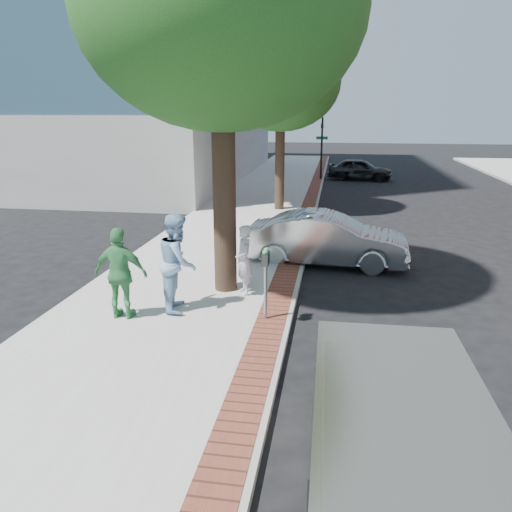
% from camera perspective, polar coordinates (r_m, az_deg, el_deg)
% --- Properties ---
extents(ground, '(120.00, 120.00, 0.00)m').
position_cam_1_polar(ground, '(10.10, -2.43, -8.36)').
color(ground, black).
rests_on(ground, ground).
extents(sidewalk, '(5.00, 60.00, 0.15)m').
position_cam_1_polar(sidewalk, '(17.80, -2.03, 2.89)').
color(sidewalk, '#9E9991').
rests_on(sidewalk, ground).
extents(brick_strip, '(0.60, 60.00, 0.01)m').
position_cam_1_polar(brick_strip, '(17.50, 5.06, 2.86)').
color(brick_strip, brown).
rests_on(brick_strip, sidewalk).
extents(curb, '(0.10, 60.00, 0.15)m').
position_cam_1_polar(curb, '(17.50, 6.20, 2.56)').
color(curb, gray).
rests_on(curb, ground).
extents(office_base, '(18.20, 22.20, 4.00)m').
position_cam_1_polar(office_base, '(34.44, -16.83, 11.99)').
color(office_base, gray).
rests_on(office_base, ground).
extents(signal_near, '(0.70, 0.15, 3.80)m').
position_cam_1_polar(signal_near, '(31.06, 7.53, 12.59)').
color(signal_near, black).
rests_on(signal_near, ground).
extents(tree_near, '(6.00, 6.00, 8.51)m').
position_cam_1_polar(tree_near, '(11.33, -4.02, 26.25)').
color(tree_near, black).
rests_on(tree_near, sidewalk).
extents(tree_far, '(4.80, 4.80, 7.14)m').
position_cam_1_polar(tree_far, '(21.14, 2.86, 19.26)').
color(tree_far, black).
rests_on(tree_far, sidewalk).
extents(parking_meter, '(0.12, 0.32, 1.47)m').
position_cam_1_polar(parking_meter, '(9.83, 1.11, -1.51)').
color(parking_meter, gray).
rests_on(parking_meter, sidewalk).
extents(person_gray, '(0.60, 0.70, 1.61)m').
position_cam_1_polar(person_gray, '(11.28, -1.41, -0.48)').
color(person_gray, silver).
rests_on(person_gray, sidewalk).
extents(person_officer, '(0.97, 1.14, 2.05)m').
position_cam_1_polar(person_officer, '(10.51, -8.92, -0.69)').
color(person_officer, '#88AED2').
rests_on(person_officer, sidewalk).
extents(person_green, '(1.10, 0.46, 1.87)m').
position_cam_1_polar(person_green, '(10.30, -15.19, -1.97)').
color(person_green, '#408E4E').
rests_on(person_green, sidewalk).
extents(sedan_silver, '(4.58, 1.89, 1.48)m').
position_cam_1_polar(sedan_silver, '(14.12, 8.10, 1.91)').
color(sedan_silver, '#ABAEB2').
rests_on(sedan_silver, ground).
extents(bg_car, '(4.08, 2.00, 1.34)m').
position_cam_1_polar(bg_car, '(32.13, 11.80, 9.68)').
color(bg_car, black).
rests_on(bg_car, ground).
extents(van, '(1.80, 4.55, 1.66)m').
position_cam_1_polar(van, '(5.39, 16.36, -22.33)').
color(van, gray).
rests_on(van, ground).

